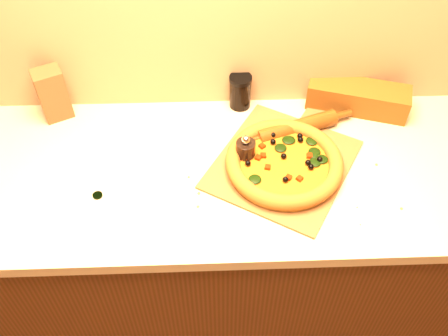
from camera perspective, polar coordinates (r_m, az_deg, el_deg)
cabinet at (r=1.95m, az=-1.24°, el=-9.33°), size 2.80×0.65×0.86m
countertop at (r=1.59m, az=-1.51°, el=-0.61°), size 2.84×0.68×0.04m
pizza_peel at (r=1.60m, az=6.96°, el=0.85°), size 0.55×0.62×0.01m
pizza at (r=1.55m, az=6.88°, el=0.59°), size 0.36×0.36×0.05m
bottle_cap at (r=1.55m, az=-14.25°, el=-3.04°), size 0.04×0.04×0.01m
pepper_grinder at (r=1.56m, az=2.46°, el=1.87°), size 0.06×0.06×0.11m
rolling_pin at (r=1.68m, az=8.35°, el=4.59°), size 0.39×0.16×0.06m
bread_bag at (r=1.81m, az=15.03°, el=7.82°), size 0.36×0.21×0.09m
paper_bag at (r=1.78m, az=-19.00°, el=8.01°), size 0.12×0.11×0.19m
dark_jar at (r=1.75m, az=1.87°, el=8.75°), size 0.08×0.08×0.13m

